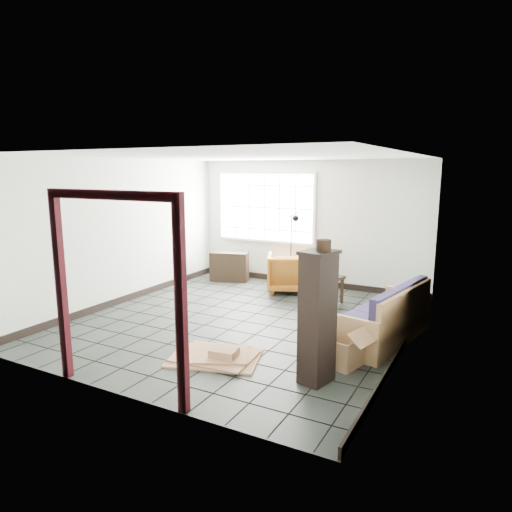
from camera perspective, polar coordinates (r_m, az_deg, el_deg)
The scene contains 15 objects.
ground at distance 7.41m, azimuth -1.54°, elevation -8.16°, with size 5.50×5.50×0.00m, color black.
room_shell at distance 7.08m, azimuth -1.50°, elevation 4.88°, with size 5.02×5.52×2.61m.
window_panel at distance 9.90m, azimuth 1.15°, elevation 6.09°, with size 2.32×0.08×1.52m.
doorway_trim at distance 4.97m, azimuth -17.27°, elevation -1.61°, with size 1.80×0.08×2.20m.
futon_sofa at distance 6.77m, azimuth 16.02°, elevation -7.78°, with size 1.05×1.97×0.83m.
armchair at distance 9.12m, azimuth 4.09°, elevation -1.83°, with size 0.82×0.76×0.84m, color brown.
side_table at distance 8.38m, azimuth 8.97°, elevation -3.08°, with size 0.57×0.57×0.51m.
table_lamp at distance 8.24m, azimuth 8.49°, elevation -0.62°, with size 0.28×0.28×0.41m.
projector at distance 8.41m, azimuth 8.61°, elevation -2.06°, with size 0.30×0.27×0.09m.
floor_lamp at distance 9.23m, azimuth 4.64°, elevation 1.04°, with size 0.42×0.43×1.59m.
console_shelf at distance 9.98m, azimuth -3.35°, elevation -1.33°, with size 0.87×0.54×0.63m.
tall_shelf at distance 5.20m, azimuth 7.70°, elevation -7.52°, with size 0.41×0.48×1.53m.
pot at distance 5.02m, azimuth 8.45°, elevation 1.36°, with size 0.22×0.22×0.12m.
open_box at distance 5.93m, azimuth 10.14°, elevation -11.41°, with size 0.96×0.63×0.50m.
cardboard_pile at distance 6.03m, azimuth -5.00°, elevation -12.31°, with size 1.33×1.10×0.17m.
Camera 1 is at (3.49, -6.09, 2.40)m, focal length 32.00 mm.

